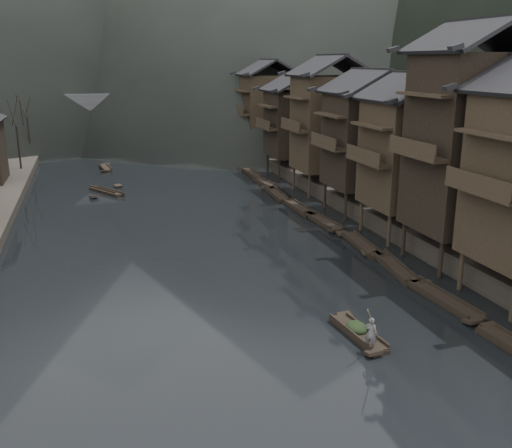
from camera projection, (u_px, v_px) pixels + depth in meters
name	position (u px, v px, depth m)	size (l,w,h in m)	color
water	(252.00, 327.00, 31.40)	(300.00, 300.00, 0.00)	black
right_bank	(418.00, 162.00, 77.51)	(40.00, 200.00, 1.80)	#2D2823
stilt_houses	(378.00, 121.00, 51.24)	(9.00, 67.60, 17.05)	black
moored_sampans	(288.00, 197.00, 60.23)	(2.96, 75.56, 0.47)	black
midriver_boats	(118.00, 163.00, 80.70)	(10.28, 42.25, 0.45)	black
stone_bridge	(135.00, 116.00, 96.38)	(40.00, 6.00, 9.00)	#4C4C4F
hero_sampan	(358.00, 333.00, 30.27)	(1.47, 4.97, 0.43)	black
cargo_heap	(357.00, 322.00, 30.34)	(1.08, 1.42, 0.65)	black
boatman	(371.00, 329.00, 28.35)	(0.62, 0.41, 1.70)	#5E5D60
bamboo_pole	(378.00, 283.00, 27.74)	(0.06, 0.06, 4.22)	#8C7A51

